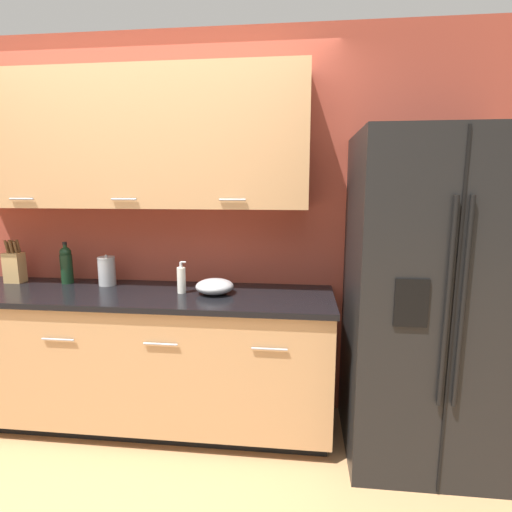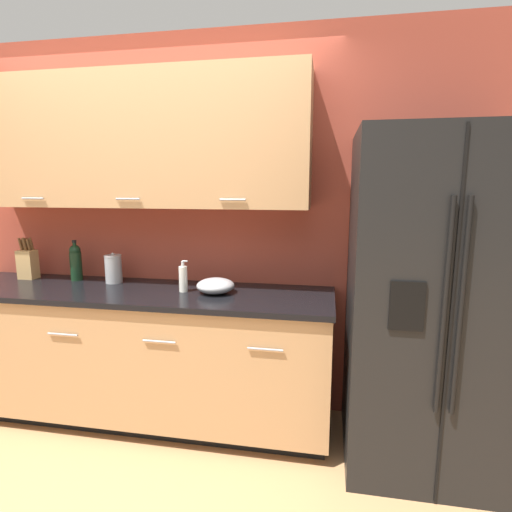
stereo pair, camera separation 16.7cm
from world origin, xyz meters
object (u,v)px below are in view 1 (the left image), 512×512
refrigerator (427,300)px  wine_bottle (66,264)px  mixing_bowl (215,286)px  soap_dispenser (181,280)px  steel_canister (107,271)px  knife_block (14,266)px

refrigerator → wine_bottle: (-2.36, 0.25, 0.11)m
refrigerator → mixing_bowl: refrigerator is taller
mixing_bowl → soap_dispenser: bearing=-178.3°
mixing_bowl → wine_bottle: bearing=171.8°
refrigerator → wine_bottle: 2.37m
soap_dispenser → steel_canister: steel_canister is taller
soap_dispenser → mixing_bowl: 0.22m
refrigerator → steel_canister: refrigerator is taller
wine_bottle → mixing_bowl: size_ratio=1.21×
knife_block → steel_canister: bearing=-0.2°
wine_bottle → soap_dispenser: 0.89m
knife_block → soap_dispenser: knife_block is taller
steel_canister → soap_dispenser: bearing=-14.1°
knife_block → soap_dispenser: (1.25, -0.14, -0.03)m
refrigerator → soap_dispenser: 1.49m
wine_bottle → steel_canister: bearing=-3.9°
mixing_bowl → refrigerator: bearing=-4.0°
refrigerator → knife_block: refrigerator is taller
wine_bottle → steel_canister: 0.31m
wine_bottle → refrigerator: bearing=-6.0°
knife_block → mixing_bowl: knife_block is taller
wine_bottle → soap_dispenser: bearing=-10.6°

